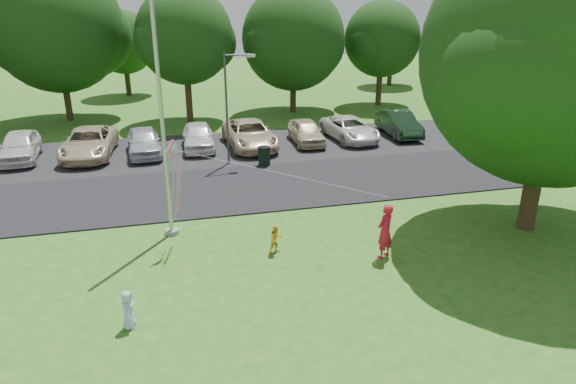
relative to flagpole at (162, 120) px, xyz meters
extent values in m
plane|color=#2C651A|center=(3.50, -5.00, -4.17)|extent=(120.00, 120.00, 0.00)
cube|color=black|center=(3.50, 4.00, -4.14)|extent=(60.00, 6.00, 0.06)
cube|color=black|center=(3.50, 10.50, -4.14)|extent=(42.00, 7.00, 0.06)
cylinder|color=#B7BABF|center=(0.00, 0.00, 0.83)|extent=(0.14, 0.14, 10.00)
cylinder|color=gray|center=(0.00, 0.00, -4.09)|extent=(0.50, 0.50, 0.16)
cylinder|color=#3F3F44|center=(3.13, 7.60, -1.40)|extent=(0.11, 0.11, 5.53)
cylinder|color=#3F3F44|center=(3.77, 7.67, 1.23)|extent=(1.29, 0.20, 0.08)
cube|color=silver|center=(4.42, 7.73, 1.17)|extent=(0.43, 0.24, 0.13)
cylinder|color=black|center=(4.82, 6.90, -3.69)|extent=(0.59, 0.59, 0.95)
cylinder|color=black|center=(4.82, 6.90, -3.19)|extent=(0.63, 0.63, 0.05)
cylinder|color=#332316|center=(12.70, -2.66, -2.58)|extent=(0.62, 0.62, 3.17)
sphere|color=black|center=(12.70, -2.66, 2.07)|extent=(8.78, 8.78, 8.78)
sphere|color=black|center=(10.94, -3.76, 1.63)|extent=(5.27, 5.27, 5.27)
sphere|color=black|center=(10.40, -3.66, 1.60)|extent=(4.57, 4.57, 4.57)
cylinder|color=#332316|center=(-6.10, 20.24, -2.57)|extent=(0.44, 0.44, 3.19)
sphere|color=black|center=(-6.10, 20.24, 2.00)|extent=(8.50, 8.50, 8.50)
sphere|color=black|center=(-4.18, 21.09, 1.37)|extent=(5.53, 5.53, 5.53)
sphere|color=black|center=(-7.80, 19.17, 1.58)|extent=(5.10, 5.10, 5.10)
cylinder|color=#332316|center=(1.92, 17.90, -2.45)|extent=(0.44, 0.44, 3.43)
sphere|color=black|center=(1.92, 17.90, 1.45)|extent=(6.27, 6.27, 6.27)
sphere|color=black|center=(3.33, 18.53, 0.98)|extent=(4.07, 4.07, 4.07)
sphere|color=black|center=(0.66, 17.12, 1.14)|extent=(3.76, 3.76, 3.76)
cylinder|color=#332316|center=(9.53, 19.17, -2.84)|extent=(0.44, 0.44, 2.66)
sphere|color=black|center=(9.53, 19.17, 1.03)|extent=(7.27, 7.27, 7.27)
sphere|color=black|center=(11.16, 19.89, 0.49)|extent=(4.72, 4.72, 4.72)
sphere|color=black|center=(8.07, 18.26, 0.67)|extent=(4.36, 4.36, 4.36)
cylinder|color=#332316|center=(16.62, 19.89, -2.66)|extent=(0.44, 0.44, 3.02)
sphere|color=black|center=(16.62, 19.89, 0.84)|extent=(5.67, 5.67, 5.67)
sphere|color=black|center=(17.89, 20.46, 0.41)|extent=(3.68, 3.68, 3.68)
sphere|color=black|center=(15.48, 19.18, 0.55)|extent=(3.40, 3.40, 3.40)
cylinder|color=#332316|center=(25.42, 17.25, -2.45)|extent=(0.44, 0.44, 3.42)
sphere|color=black|center=(25.42, 17.25, 2.33)|extent=(8.77, 8.77, 8.77)
sphere|color=black|center=(27.39, 18.13, 1.67)|extent=(5.70, 5.70, 5.70)
sphere|color=black|center=(23.67, 16.15, 1.89)|extent=(5.26, 5.26, 5.26)
cylinder|color=#332316|center=(34.20, 20.66, -2.71)|extent=(0.44, 0.44, 2.92)
sphere|color=black|center=(34.20, 20.66, 1.29)|extent=(7.24, 7.24, 7.24)
sphere|color=black|center=(32.75, 19.75, 0.93)|extent=(4.34, 4.34, 4.34)
cylinder|color=#332316|center=(41.50, 30.00, -2.87)|extent=(0.44, 0.44, 2.60)
sphere|color=black|center=(41.50, 30.00, 0.25)|extent=(5.20, 5.20, 5.20)
sphere|color=black|center=(42.67, 30.52, -0.14)|extent=(3.38, 3.38, 3.38)
sphere|color=black|center=(40.46, 29.35, -0.01)|extent=(3.12, 3.12, 3.12)
cylinder|color=#332316|center=(-2.50, 29.00, -2.87)|extent=(0.44, 0.44, 2.60)
sphere|color=black|center=(-2.50, 29.00, 0.25)|extent=(5.20, 5.20, 5.20)
sphere|color=black|center=(-1.33, 29.52, -0.14)|extent=(3.38, 3.38, 3.38)
sphere|color=black|center=(-3.54, 28.35, -0.01)|extent=(3.12, 3.12, 3.12)
cylinder|color=#332316|center=(21.50, 28.50, -2.87)|extent=(0.44, 0.44, 2.60)
sphere|color=black|center=(21.50, 28.50, 0.25)|extent=(5.20, 5.20, 5.20)
sphere|color=black|center=(22.67, 29.02, -0.14)|extent=(3.38, 3.38, 3.38)
sphere|color=black|center=(20.46, 27.85, -0.01)|extent=(3.12, 3.12, 3.12)
imported|color=silver|center=(-7.20, 10.80, -3.36)|extent=(2.04, 4.46, 1.48)
imported|color=#C6B793|center=(-3.82, 10.64, -3.38)|extent=(2.80, 5.42, 1.46)
imported|color=#B2B7BF|center=(-1.02, 10.24, -3.39)|extent=(1.93, 4.28, 1.43)
imported|color=silver|center=(1.89, 10.68, -3.39)|extent=(1.85, 4.25, 1.42)
imported|color=#C6B793|center=(4.72, 10.35, -3.38)|extent=(2.65, 5.35, 1.46)
imported|color=#C6B793|center=(8.00, 10.33, -3.43)|extent=(1.75, 4.02, 1.35)
imported|color=silver|center=(10.71, 10.49, -3.45)|extent=(2.62, 4.90, 1.31)
imported|color=black|center=(13.93, 10.70, -3.37)|extent=(1.81, 4.53, 1.47)
imported|color=red|center=(6.66, -3.50, -3.23)|extent=(0.81, 0.73, 1.87)
imported|color=yellow|center=(3.32, -2.33, -3.67)|extent=(0.57, 0.50, 0.99)
imported|color=#A0C7F5|center=(-1.27, -5.44, -3.64)|extent=(0.37, 0.54, 1.05)
cube|color=pink|center=(0.27, -1.00, -0.75)|extent=(0.52, 0.48, 0.67)
cube|color=#8CC6E5|center=(0.32, -1.03, -0.73)|extent=(0.26, 0.24, 0.32)
cylinder|color=white|center=(3.46, -2.25, -1.40)|extent=(6.39, 2.51, 1.31)
cylinder|color=pink|center=(0.17, -1.00, -1.90)|extent=(0.22, 0.28, 1.77)
cylinder|color=pink|center=(0.37, -0.95, -2.04)|extent=(0.24, 0.46, 2.03)
cylinder|color=pink|center=(0.27, -1.08, -2.18)|extent=(0.27, 0.68, 2.26)
camera|label=1|loc=(-0.03, -17.25, 3.85)|focal=32.00mm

